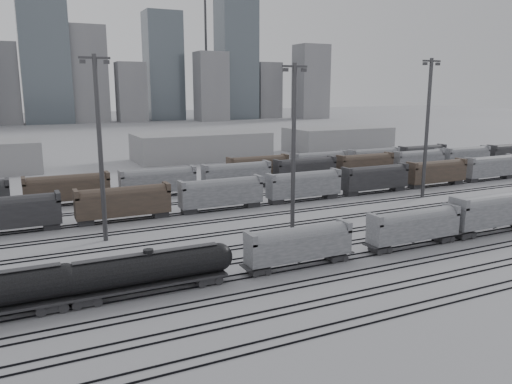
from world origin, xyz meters
name	(u,v)px	position (x,y,z in m)	size (l,w,h in m)	color
ground	(380,256)	(0.00, 0.00, 0.00)	(900.00, 900.00, 0.00)	#A5A6AA
tracks	(308,223)	(0.00, 17.50, 0.08)	(220.00, 71.50, 0.16)	black
tank_car_b	(149,269)	(-29.57, 1.00, 2.66)	(18.59, 3.10, 4.59)	#232325
hopper_car_a	(299,243)	(-11.50, 1.00, 2.99)	(13.54, 2.69, 4.84)	#232325
hopper_car_b	(414,225)	(6.43, 1.00, 3.10)	(14.05, 2.79, 5.02)	#232325
hopper_car_c	(496,209)	(22.27, 1.00, 3.57)	(16.14, 3.21, 5.77)	#232325
light_mast_b	(100,145)	(-30.57, 22.17, 13.55)	(4.09, 0.65, 25.54)	#3B3A3D
light_mast_c	(294,145)	(-4.80, 14.16, 13.05)	(3.94, 0.63, 24.60)	#3B3A3D
light_mast_d	(427,125)	(30.80, 24.42, 14.17)	(4.27, 0.68, 26.71)	#3B3A3D
bg_string_near	(304,186)	(8.00, 32.00, 2.80)	(151.00, 3.00, 5.60)	gray
bg_string_mid	(305,171)	(18.00, 48.00, 2.80)	(151.00, 3.00, 5.60)	#232325
bg_string_far	(347,161)	(35.50, 56.00, 2.80)	(66.00, 3.00, 5.60)	#4F3E32
warehouse_mid	(202,146)	(10.00, 95.00, 4.00)	(40.00, 18.00, 8.00)	#949496
warehouse_right	(338,139)	(60.00, 95.00, 4.00)	(35.00, 18.00, 8.00)	#949496
skyline	(100,66)	(10.84, 280.00, 34.73)	(316.00, 22.40, 95.00)	gray
crane_left	(25,29)	(-28.74, 305.00, 57.39)	(42.00, 1.80, 100.00)	#3B3A3D
crane_right	(207,38)	(91.26, 305.00, 57.39)	(42.00, 1.80, 100.00)	#3B3A3D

